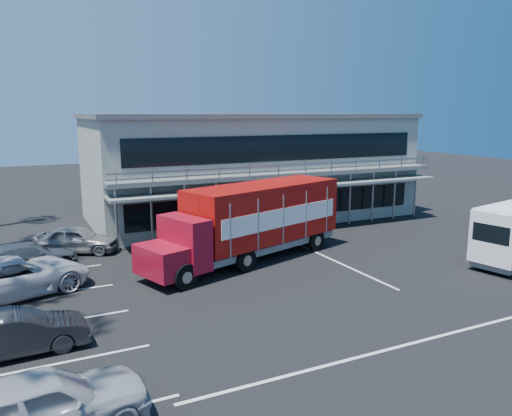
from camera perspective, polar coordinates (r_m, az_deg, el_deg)
name	(u,v)px	position (r m, az deg, el deg)	size (l,w,h in m)	color
ground	(333,283)	(22.42, 8.75, -8.47)	(120.00, 120.00, 0.00)	black
building	(250,165)	(35.85, -0.73, 4.89)	(22.40, 12.00, 7.30)	gray
red_truck	(253,219)	(25.03, -0.39, -1.32)	(11.55, 6.03, 3.81)	maroon
parked_car_a	(41,406)	(13.07, -23.39, -20.07)	(1.98, 4.92, 1.68)	#A6A8AD
parked_car_b	(18,333)	(17.46, -25.55, -12.78)	(1.44, 4.14, 1.37)	black
parked_car_c	(16,276)	(22.70, -25.76, -7.06)	(2.69, 5.84, 1.62)	#BDBDBF
parked_car_d	(25,258)	(25.81, -24.91, -5.19)	(1.92, 4.73, 1.37)	#323A43
parked_car_e	(77,239)	(28.25, -19.77, -3.41)	(1.72, 4.27, 1.46)	slate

